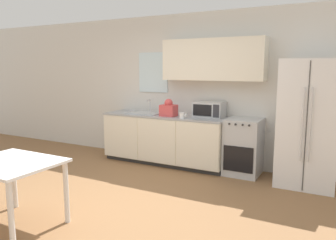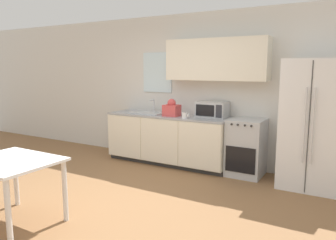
{
  "view_description": "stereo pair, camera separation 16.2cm",
  "coord_description": "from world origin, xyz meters",
  "px_view_note": "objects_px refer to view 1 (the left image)",
  "views": [
    {
      "loc": [
        2.43,
        -3.22,
        1.73
      ],
      "look_at": [
        0.42,
        0.57,
        1.05
      ],
      "focal_mm": 35.0,
      "sensor_mm": 36.0,
      "label": 1
    },
    {
      "loc": [
        2.57,
        -3.14,
        1.73
      ],
      "look_at": [
        0.42,
        0.57,
        1.05
      ],
      "focal_mm": 35.0,
      "sensor_mm": 36.0,
      "label": 2
    }
  ],
  "objects_px": {
    "microwave": "(209,109)",
    "oven_range": "(243,147)",
    "refrigerator": "(309,124)",
    "dining_table": "(11,172)",
    "coffee_mug": "(182,115)"
  },
  "relations": [
    {
      "from": "microwave",
      "to": "oven_range",
      "type": "bearing_deg",
      "value": -8.03
    },
    {
      "from": "oven_range",
      "to": "microwave",
      "type": "height_order",
      "value": "microwave"
    },
    {
      "from": "refrigerator",
      "to": "dining_table",
      "type": "relative_size",
      "value": 1.86
    },
    {
      "from": "microwave",
      "to": "dining_table",
      "type": "distance_m",
      "value": 3.29
    },
    {
      "from": "microwave",
      "to": "dining_table",
      "type": "bearing_deg",
      "value": -109.49
    },
    {
      "from": "coffee_mug",
      "to": "dining_table",
      "type": "height_order",
      "value": "coffee_mug"
    },
    {
      "from": "coffee_mug",
      "to": "dining_table",
      "type": "relative_size",
      "value": 0.13
    },
    {
      "from": "coffee_mug",
      "to": "oven_range",
      "type": "bearing_deg",
      "value": 15.34
    },
    {
      "from": "oven_range",
      "to": "refrigerator",
      "type": "relative_size",
      "value": 0.5
    },
    {
      "from": "oven_range",
      "to": "dining_table",
      "type": "relative_size",
      "value": 0.92
    },
    {
      "from": "dining_table",
      "to": "oven_range",
      "type": "bearing_deg",
      "value": 59.93
    },
    {
      "from": "refrigerator",
      "to": "coffee_mug",
      "type": "bearing_deg",
      "value": -173.9
    },
    {
      "from": "refrigerator",
      "to": "dining_table",
      "type": "bearing_deg",
      "value": -132.64
    },
    {
      "from": "oven_range",
      "to": "refrigerator",
      "type": "distance_m",
      "value": 1.07
    },
    {
      "from": "microwave",
      "to": "refrigerator",
      "type": "bearing_deg",
      "value": -5.38
    }
  ]
}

